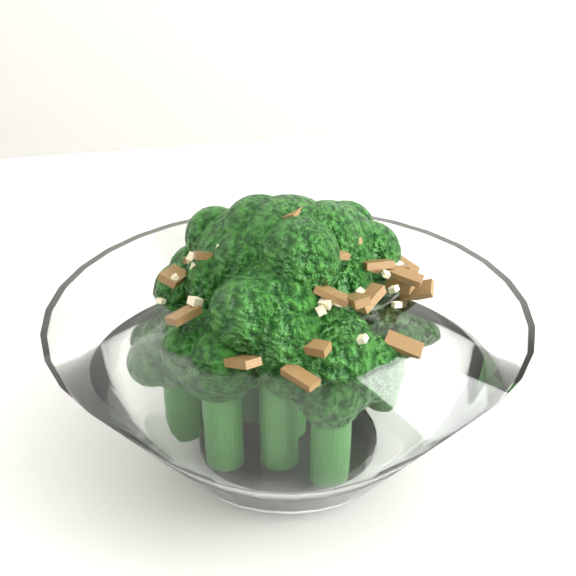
# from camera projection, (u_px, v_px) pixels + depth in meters

# --- Properties ---
(table) EXTENTS (1.41, 1.18, 0.75)m
(table) POSITION_uv_depth(u_px,v_px,m) (59.00, 468.00, 0.57)
(table) COLOR white
(table) RESTS_ON ground
(broccoli_dish) EXTENTS (0.24, 0.24, 0.15)m
(broccoli_dish) POSITION_uv_depth(u_px,v_px,m) (286.00, 360.00, 0.45)
(broccoli_dish) COLOR white
(broccoli_dish) RESTS_ON table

